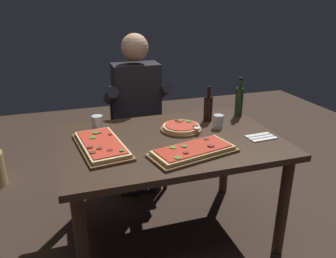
{
  "coord_description": "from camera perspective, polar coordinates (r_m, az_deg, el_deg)",
  "views": [
    {
      "loc": [
        -0.63,
        -1.88,
        1.59
      ],
      "look_at": [
        0.0,
        0.05,
        0.79
      ],
      "focal_mm": 35.89,
      "sensor_mm": 36.0,
      "label": 1
    }
  ],
  "objects": [
    {
      "name": "ground_plane",
      "position": [
        2.54,
        0.36,
        -17.24
      ],
      "size": [
        6.4,
        6.4,
        0.0
      ],
      "primitive_type": "plane",
      "color": "#38281E"
    },
    {
      "name": "dining_table",
      "position": [
        2.2,
        0.4,
        -3.98
      ],
      "size": [
        1.4,
        0.96,
        0.74
      ],
      "color": "#3D2B1E",
      "rests_on": "ground_plane"
    },
    {
      "name": "pizza_rectangular_front",
      "position": [
        1.95,
        4.32,
        -3.76
      ],
      "size": [
        0.55,
        0.34,
        0.05
      ],
      "color": "brown",
      "rests_on": "dining_table"
    },
    {
      "name": "pizza_rectangular_left",
      "position": [
        2.06,
        -11.22,
        -2.7
      ],
      "size": [
        0.32,
        0.54,
        0.05
      ],
      "color": "brown",
      "rests_on": "dining_table"
    },
    {
      "name": "pizza_round_far",
      "position": [
        2.29,
        2.27,
        0.23
      ],
      "size": [
        0.28,
        0.28,
        0.05
      ],
      "color": "brown",
      "rests_on": "dining_table"
    },
    {
      "name": "wine_bottle_dark",
      "position": [
        2.6,
        11.98,
        4.73
      ],
      "size": [
        0.06,
        0.06,
        0.3
      ],
      "color": "#233819",
      "rests_on": "dining_table"
    },
    {
      "name": "oil_bottle_amber",
      "position": [
        2.47,
        6.82,
        3.57
      ],
      "size": [
        0.06,
        0.06,
        0.26
      ],
      "color": "black",
      "rests_on": "dining_table"
    },
    {
      "name": "tumbler_near_camera",
      "position": [
        2.36,
        -11.88,
        0.97
      ],
      "size": [
        0.08,
        0.08,
        0.1
      ],
      "color": "silver",
      "rests_on": "dining_table"
    },
    {
      "name": "tumbler_far_side",
      "position": [
        2.35,
        8.53,
        1.28
      ],
      "size": [
        0.07,
        0.07,
        0.09
      ],
      "color": "silver",
      "rests_on": "dining_table"
    },
    {
      "name": "napkin_cutlery_set",
      "position": [
        2.26,
        15.52,
        -1.34
      ],
      "size": [
        0.19,
        0.12,
        0.01
      ],
      "color": "white",
      "rests_on": "dining_table"
    },
    {
      "name": "diner_chair",
      "position": [
        3.01,
        -5.49,
        -0.15
      ],
      "size": [
        0.44,
        0.44,
        0.87
      ],
      "color": "black",
      "rests_on": "ground_plane"
    },
    {
      "name": "seated_diner",
      "position": [
        2.81,
        -5.13,
        3.85
      ],
      "size": [
        0.53,
        0.41,
        1.33
      ],
      "color": "#23232D",
      "rests_on": "ground_plane"
    }
  ]
}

